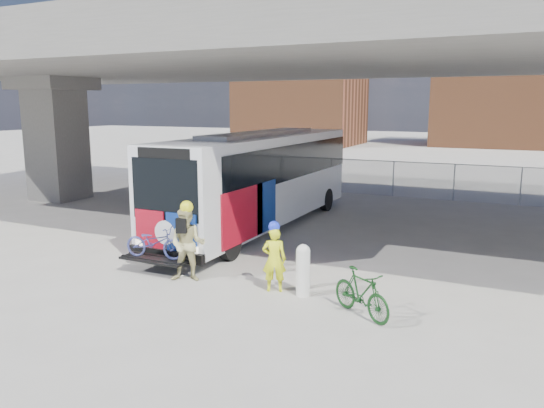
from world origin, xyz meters
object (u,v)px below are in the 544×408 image
Objects in this scene: bus at (261,173)px; bollard at (303,268)px; cyclist_hivis at (274,258)px; cyclist_tan at (188,243)px; bike_parked at (361,293)px.

bollard is (4.35, -6.32, -1.40)m from bus.
cyclist_tan is at bearing -17.03° from cyclist_hivis.
cyclist_tan is (-2.43, -0.28, 0.16)m from cyclist_hivis.
bus reaches higher than bike_parked.
bike_parked is at bearing -27.10° from cyclist_tan.
cyclist_hivis is at bearing -16.24° from cyclist_tan.
bus is 5.89× the size of cyclist_tan.
bus is 7.09× the size of cyclist_hivis.
bus is 7.36m from cyclist_hivis.
cyclist_tan reaches higher than cyclist_hivis.
cyclist_tan reaches higher than bike_parked.
cyclist_tan is (-3.22, -0.28, 0.33)m from bollard.
bike_parked is at bearing 141.70° from cyclist_hivis.
bollard is at bearing -17.83° from cyclist_tan.
bollard is 0.81m from cyclist_hivis.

